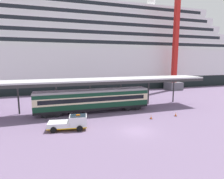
% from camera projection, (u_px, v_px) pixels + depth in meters
% --- Properties ---
extents(ground_plane, '(400.00, 400.00, 0.00)m').
position_uv_depth(ground_plane, '(137.00, 131.00, 24.45)').
color(ground_plane, slate).
extents(cruise_ship, '(152.48, 29.28, 36.95)m').
position_uv_depth(cruise_ship, '(35.00, 51.00, 61.53)').
color(cruise_ship, black).
rests_on(cruise_ship, ground).
extents(platform_canopy, '(43.92, 5.42, 5.95)m').
position_uv_depth(platform_canopy, '(93.00, 81.00, 32.84)').
color(platform_canopy, silver).
rests_on(platform_canopy, ground).
extents(train_carriage, '(20.07, 2.81, 4.11)m').
position_uv_depth(train_carriage, '(93.00, 100.00, 32.94)').
color(train_carriage, black).
rests_on(train_carriage, ground).
extents(service_truck, '(5.45, 2.87, 2.02)m').
position_uv_depth(service_truck, '(71.00, 122.00, 24.90)').
color(service_truck, white).
rests_on(service_truck, ground).
extents(traffic_cone_near, '(0.36, 0.36, 0.69)m').
position_uv_depth(traffic_cone_near, '(176.00, 114.00, 30.87)').
color(traffic_cone_near, black).
rests_on(traffic_cone_near, ground).
extents(traffic_cone_mid, '(0.36, 0.36, 0.64)m').
position_uv_depth(traffic_cone_mid, '(151.00, 117.00, 29.40)').
color(traffic_cone_mid, black).
rests_on(traffic_cone_mid, ground).
extents(dockside_crane, '(11.74, 4.40, 68.22)m').
position_uv_depth(dockside_crane, '(178.00, 19.00, 55.97)').
color(dockside_crane, '#595960').
rests_on(dockside_crane, ground).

